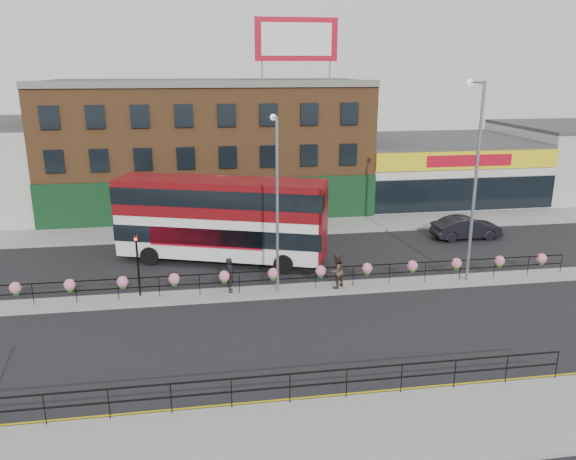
{
  "coord_description": "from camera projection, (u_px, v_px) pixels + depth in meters",
  "views": [
    {
      "loc": [
        -4.7,
        -26.82,
        11.28
      ],
      "look_at": [
        0.0,
        3.0,
        2.5
      ],
      "focal_mm": 35.0,
      "sensor_mm": 36.0,
      "label": 1
    }
  ],
  "objects": [
    {
      "name": "car",
      "position": [
        466.0,
        228.0,
        38.18
      ],
      "size": [
        1.88,
        4.75,
        1.54
      ],
      "primitive_type": "imported",
      "rotation": [
        0.0,
        0.0,
        1.6
      ],
      "color": "black",
      "rests_on": "ground"
    },
    {
      "name": "yellow_line_outer",
      "position": [
        344.0,
        397.0,
        19.92
      ],
      "size": [
        60.0,
        0.1,
        0.01
      ],
      "primitive_type": "cube",
      "color": "gold",
      "rests_on": "ground"
    },
    {
      "name": "north_pavement",
      "position": [
        269.0,
        228.0,
        40.65
      ],
      "size": [
        60.0,
        4.0,
        0.15
      ],
      "primitive_type": "cube",
      "color": "gray",
      "rests_on": "ground"
    },
    {
      "name": "billboard",
      "position": [
        296.0,
        40.0,
        40.2
      ],
      "size": [
        6.0,
        0.29,
        4.4
      ],
      "color": "#AB091E",
      "rests_on": "brick_building"
    },
    {
      "name": "brick_building",
      "position": [
        208.0,
        145.0,
        46.19
      ],
      "size": [
        25.0,
        12.21,
        10.3
      ],
      "color": "brown",
      "rests_on": "ground"
    },
    {
      "name": "double_decker_bus",
      "position": [
        222.0,
        212.0,
        33.04
      ],
      "size": [
        12.65,
        6.79,
        5.02
      ],
      "color": "white",
      "rests_on": "ground"
    },
    {
      "name": "pedestrian_b",
      "position": [
        336.0,
        271.0,
        29.22
      ],
      "size": [
        1.57,
        1.57,
        1.86
      ],
      "primitive_type": "imported",
      "rotation": [
        0.0,
        0.0,
        3.78
      ],
      "color": "#403429",
      "rests_on": "median"
    },
    {
      "name": "traffic_light_median",
      "position": [
        137.0,
        252.0,
        27.78
      ],
      "size": [
        0.15,
        0.28,
        3.65
      ],
      "color": "black",
      "rests_on": "median"
    },
    {
      "name": "ground",
      "position": [
        297.0,
        292.0,
        29.29
      ],
      "size": [
        120.0,
        120.0,
        0.0
      ],
      "primitive_type": "plane",
      "color": "black",
      "rests_on": "ground"
    },
    {
      "name": "yellow_line_inner",
      "position": [
        343.0,
        394.0,
        20.09
      ],
      "size": [
        60.0,
        0.1,
        0.01
      ],
      "primitive_type": "cube",
      "color": "gold",
      "rests_on": "ground"
    },
    {
      "name": "supermarket",
      "position": [
        436.0,
        168.0,
        49.82
      ],
      "size": [
        15.0,
        12.25,
        5.3
      ],
      "color": "silver",
      "rests_on": "ground"
    },
    {
      "name": "lamp_column_west",
      "position": [
        277.0,
        190.0,
        27.72
      ],
      "size": [
        0.32,
        1.56,
        8.9
      ],
      "color": "gray",
      "rests_on": "median"
    },
    {
      "name": "median_railing",
      "position": [
        297.0,
        273.0,
        29.0
      ],
      "size": [
        30.04,
        0.56,
        1.23
      ],
      "color": "black",
      "rests_on": "median"
    },
    {
      "name": "south_pavement",
      "position": [
        361.0,
        432.0,
        17.89
      ],
      "size": [
        60.0,
        4.0,
        0.15
      ],
      "primitive_type": "cube",
      "color": "gray",
      "rests_on": "ground"
    },
    {
      "name": "pedestrian_a",
      "position": [
        230.0,
        275.0,
        28.7
      ],
      "size": [
        0.7,
        0.49,
        1.82
      ],
      "primitive_type": "imported",
      "rotation": [
        0.0,
        0.0,
        1.53
      ],
      "color": "black",
      "rests_on": "median"
    },
    {
      "name": "lamp_column_east",
      "position": [
        475.0,
        165.0,
        29.07
      ],
      "size": [
        0.38,
        1.85,
        10.53
      ],
      "color": "gray",
      "rests_on": "median"
    },
    {
      "name": "median",
      "position": [
        297.0,
        290.0,
        29.27
      ],
      "size": [
        60.0,
        1.6,
        0.15
      ],
      "primitive_type": "cube",
      "color": "gray",
      "rests_on": "ground"
    },
    {
      "name": "south_railing",
      "position": [
        290.0,
        381.0,
        19.15
      ],
      "size": [
        20.04,
        0.05,
        1.12
      ],
      "color": "black",
      "rests_on": "south_pavement"
    }
  ]
}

